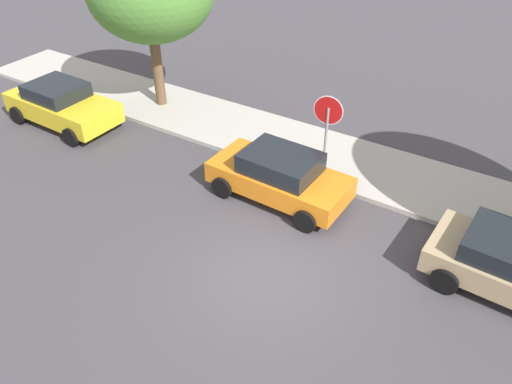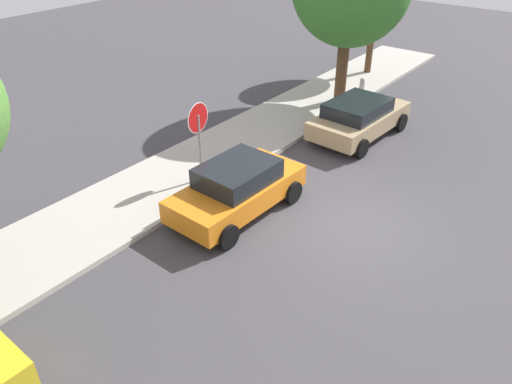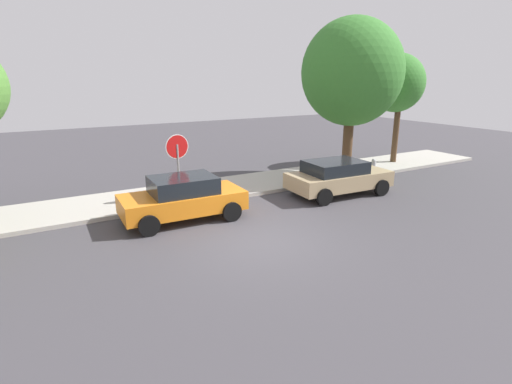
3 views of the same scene
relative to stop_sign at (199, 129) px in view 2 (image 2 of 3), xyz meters
The scene contains 6 objects.
ground_plane 4.88m from the stop_sign, 80.65° to the right, with size 60.00×60.00×0.00m, color #423F44.
sidewalk_curb 2.01m from the stop_sign, 47.21° to the left, with size 32.00×2.95×0.14m, color #B2ADA3.
stop_sign is the anchor object (origin of this frame).
parked_car_orange 2.13m from the stop_sign, 105.64° to the right, with size 3.96×2.03×1.44m.
parked_car_tan 6.21m from the stop_sign, 19.68° to the right, with size 4.12×2.21×1.36m.
fire_hydrant 9.74m from the stop_sign, ahead, with size 0.30×0.22×0.72m.
Camera 2 is at (-9.83, -4.62, 7.53)m, focal length 35.00 mm.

